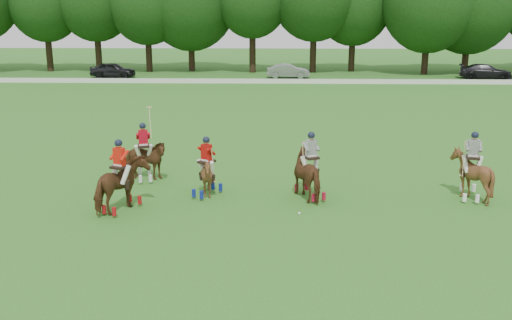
{
  "coord_description": "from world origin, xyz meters",
  "views": [
    {
      "loc": [
        2.34,
        -15.56,
        6.57
      ],
      "look_at": [
        1.72,
        4.2,
        1.4
      ],
      "focal_mm": 40.0,
      "sensor_mm": 36.0,
      "label": 1
    }
  ],
  "objects_px": {
    "polo_red_b": "(144,160)",
    "polo_stripe_a": "(310,174)",
    "car_mid": "(288,71)",
    "polo_red_c": "(207,175)",
    "polo_ball": "(299,213)",
    "car_left": "(113,70)",
    "car_right": "(486,71)",
    "polo_stripe_b": "(471,174)",
    "polo_red_a": "(121,185)"
  },
  "relations": [
    {
      "from": "polo_red_b",
      "to": "polo_stripe_a",
      "type": "bearing_deg",
      "value": -17.58
    },
    {
      "from": "car_mid",
      "to": "polo_stripe_a",
      "type": "relative_size",
      "value": 1.76
    },
    {
      "from": "polo_red_c",
      "to": "polo_ball",
      "type": "height_order",
      "value": "polo_red_c"
    },
    {
      "from": "car_left",
      "to": "car_right",
      "type": "xyz_separation_m",
      "value": [
        37.63,
        0.0,
        -0.04
      ]
    },
    {
      "from": "car_mid",
      "to": "polo_stripe_a",
      "type": "xyz_separation_m",
      "value": [
        -0.1,
        -38.3,
        0.19
      ]
    },
    {
      "from": "polo_stripe_b",
      "to": "polo_stripe_a",
      "type": "bearing_deg",
      "value": -179.14
    },
    {
      "from": "polo_red_a",
      "to": "polo_ball",
      "type": "relative_size",
      "value": 27.57
    },
    {
      "from": "car_right",
      "to": "polo_red_b",
      "type": "height_order",
      "value": "polo_red_b"
    },
    {
      "from": "polo_red_b",
      "to": "polo_stripe_b",
      "type": "bearing_deg",
      "value": -9.13
    },
    {
      "from": "polo_stripe_b",
      "to": "polo_ball",
      "type": "xyz_separation_m",
      "value": [
        -6.22,
        -1.9,
        -0.86
      ]
    },
    {
      "from": "car_mid",
      "to": "polo_stripe_b",
      "type": "xyz_separation_m",
      "value": [
        5.66,
        -38.21,
        0.2
      ]
    },
    {
      "from": "polo_red_c",
      "to": "polo_stripe_b",
      "type": "relative_size",
      "value": 0.9
    },
    {
      "from": "car_right",
      "to": "polo_red_a",
      "type": "relative_size",
      "value": 2.03
    },
    {
      "from": "car_mid",
      "to": "polo_stripe_b",
      "type": "relative_size",
      "value": 1.74
    },
    {
      "from": "car_mid",
      "to": "polo_red_c",
      "type": "relative_size",
      "value": 1.93
    },
    {
      "from": "polo_ball",
      "to": "car_mid",
      "type": "bearing_deg",
      "value": 89.2
    },
    {
      "from": "car_left",
      "to": "polo_red_c",
      "type": "height_order",
      "value": "polo_red_c"
    },
    {
      "from": "polo_red_a",
      "to": "polo_ball",
      "type": "xyz_separation_m",
      "value": [
        5.99,
        -0.19,
        -0.87
      ]
    },
    {
      "from": "car_mid",
      "to": "car_right",
      "type": "height_order",
      "value": "car_right"
    },
    {
      "from": "polo_stripe_b",
      "to": "polo_ball",
      "type": "relative_size",
      "value": 27.36
    },
    {
      "from": "polo_red_c",
      "to": "polo_stripe_a",
      "type": "bearing_deg",
      "value": -1.36
    },
    {
      "from": "car_mid",
      "to": "polo_red_b",
      "type": "height_order",
      "value": "polo_red_b"
    },
    {
      "from": "polo_red_c",
      "to": "polo_stripe_a",
      "type": "relative_size",
      "value": 0.91
    },
    {
      "from": "car_mid",
      "to": "polo_stripe_b",
      "type": "height_order",
      "value": "polo_stripe_b"
    },
    {
      "from": "polo_ball",
      "to": "polo_red_b",
      "type": "bearing_deg",
      "value": 147.33
    },
    {
      "from": "car_right",
      "to": "polo_red_c",
      "type": "distance_m",
      "value": 44.91
    },
    {
      "from": "polo_red_c",
      "to": "polo_red_a",
      "type": "bearing_deg",
      "value": -147.65
    },
    {
      "from": "polo_red_a",
      "to": "polo_stripe_b",
      "type": "xyz_separation_m",
      "value": [
        12.21,
        1.71,
        -0.01
      ]
    },
    {
      "from": "polo_ball",
      "to": "car_left",
      "type": "bearing_deg",
      "value": 113.35
    },
    {
      "from": "car_mid",
      "to": "polo_red_b",
      "type": "xyz_separation_m",
      "value": [
        -6.59,
        -36.24,
        0.13
      ]
    },
    {
      "from": "polo_red_a",
      "to": "polo_stripe_b",
      "type": "height_order",
      "value": "polo_red_a"
    },
    {
      "from": "car_left",
      "to": "car_mid",
      "type": "xyz_separation_m",
      "value": [
        17.88,
        0.0,
        -0.06
      ]
    },
    {
      "from": "polo_red_b",
      "to": "polo_red_c",
      "type": "bearing_deg",
      "value": -35.68
    },
    {
      "from": "car_mid",
      "to": "polo_ball",
      "type": "xyz_separation_m",
      "value": [
        -0.56,
        -40.11,
        -0.66
      ]
    },
    {
      "from": "polo_red_a",
      "to": "polo_ball",
      "type": "bearing_deg",
      "value": -1.8
    },
    {
      "from": "car_left",
      "to": "car_mid",
      "type": "distance_m",
      "value": 17.88
    },
    {
      "from": "polo_stripe_a",
      "to": "polo_ball",
      "type": "height_order",
      "value": "polo_stripe_a"
    },
    {
      "from": "polo_red_a",
      "to": "polo_ball",
      "type": "distance_m",
      "value": 6.06
    },
    {
      "from": "car_right",
      "to": "polo_red_c",
      "type": "xyz_separation_m",
      "value": [
        -23.6,
        -38.21,
        0.06
      ]
    },
    {
      "from": "polo_red_b",
      "to": "polo_stripe_b",
      "type": "height_order",
      "value": "polo_red_b"
    },
    {
      "from": "car_right",
      "to": "polo_stripe_b",
      "type": "bearing_deg",
      "value": 172.6
    },
    {
      "from": "polo_red_a",
      "to": "polo_red_c",
      "type": "height_order",
      "value": "polo_red_a"
    },
    {
      "from": "polo_red_b",
      "to": "polo_stripe_b",
      "type": "distance_m",
      "value": 12.4
    },
    {
      "from": "polo_red_c",
      "to": "polo_stripe_b",
      "type": "distance_m",
      "value": 9.51
    },
    {
      "from": "car_right",
      "to": "polo_ball",
      "type": "bearing_deg",
      "value": 165.99
    },
    {
      "from": "car_left",
      "to": "polo_red_c",
      "type": "bearing_deg",
      "value": -155.94
    },
    {
      "from": "car_left",
      "to": "polo_stripe_a",
      "type": "relative_size",
      "value": 1.85
    },
    {
      "from": "car_left",
      "to": "polo_red_b",
      "type": "height_order",
      "value": "polo_red_b"
    },
    {
      "from": "car_left",
      "to": "car_right",
      "type": "height_order",
      "value": "car_left"
    },
    {
      "from": "polo_red_b",
      "to": "polo_ball",
      "type": "distance_m",
      "value": 7.2
    }
  ]
}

